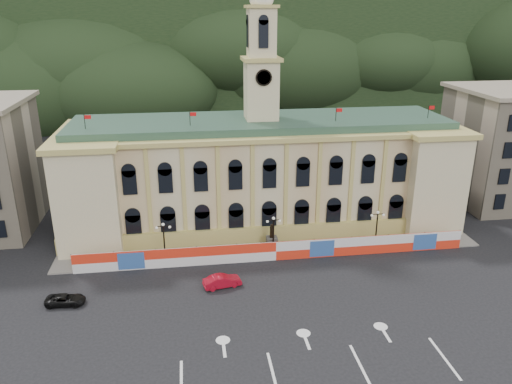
{
  "coord_description": "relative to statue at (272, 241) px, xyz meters",
  "views": [
    {
      "loc": [
        -10.47,
        -40.95,
        30.22
      ],
      "look_at": [
        -2.14,
        18.0,
        8.29
      ],
      "focal_mm": 35.0,
      "sensor_mm": 36.0,
      "label": 1
    }
  ],
  "objects": [
    {
      "name": "ground",
      "position": [
        0.0,
        -18.0,
        -1.19
      ],
      "size": [
        260.0,
        260.0,
        0.0
      ],
      "primitive_type": "plane",
      "color": "black",
      "rests_on": "ground"
    },
    {
      "name": "lane_markings",
      "position": [
        0.0,
        -23.0,
        -1.18
      ],
      "size": [
        26.0,
        10.0,
        0.02
      ],
      "primitive_type": null,
      "color": "white",
      "rests_on": "ground"
    },
    {
      "name": "hill_ridge",
      "position": [
        0.03,
        103.99,
        18.3
      ],
      "size": [
        230.0,
        80.0,
        64.0
      ],
      "color": "black",
      "rests_on": "ground"
    },
    {
      "name": "city_hall",
      "position": [
        0.0,
        9.63,
        6.66
      ],
      "size": [
        56.2,
        17.6,
        37.1
      ],
      "color": "beige",
      "rests_on": "ground"
    },
    {
      "name": "hoarding_fence",
      "position": [
        0.06,
        -2.93,
        0.06
      ],
      "size": [
        50.0,
        0.44,
        2.5
      ],
      "color": "red",
      "rests_on": "ground"
    },
    {
      "name": "pavement",
      "position": [
        0.0,
        -0.25,
        -1.11
      ],
      "size": [
        56.0,
        5.5,
        0.16
      ],
      "primitive_type": "cube",
      "color": "slate",
      "rests_on": "ground"
    },
    {
      "name": "statue",
      "position": [
        0.0,
        0.0,
        0.0
      ],
      "size": [
        1.4,
        1.4,
        3.72
      ],
      "color": "#595651",
      "rests_on": "ground"
    },
    {
      "name": "lamp_left",
      "position": [
        -14.0,
        -1.0,
        1.89
      ],
      "size": [
        1.96,
        0.44,
        5.15
      ],
      "color": "black",
      "rests_on": "ground"
    },
    {
      "name": "lamp_center",
      "position": [
        0.0,
        -1.0,
        1.89
      ],
      "size": [
        1.96,
        0.44,
        5.15
      ],
      "color": "black",
      "rests_on": "ground"
    },
    {
      "name": "lamp_right",
      "position": [
        14.0,
        -1.0,
        1.89
      ],
      "size": [
        1.96,
        0.44,
        5.15
      ],
      "color": "black",
      "rests_on": "ground"
    },
    {
      "name": "red_sedan",
      "position": [
        -7.28,
        -8.56,
        -0.46
      ],
      "size": [
        3.29,
        5.0,
        1.44
      ],
      "primitive_type": "imported",
      "rotation": [
        0.0,
        0.0,
        1.78
      ],
      "color": "maroon",
      "rests_on": "ground"
    },
    {
      "name": "black_suv",
      "position": [
        -24.42,
        -9.88,
        -0.6
      ],
      "size": [
        2.5,
        4.46,
        1.17
      ],
      "primitive_type": "imported",
      "rotation": [
        0.0,
        0.0,
        1.5
      ],
      "color": "black",
      "rests_on": "ground"
    }
  ]
}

